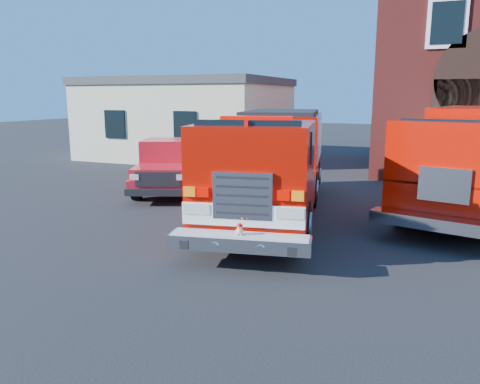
% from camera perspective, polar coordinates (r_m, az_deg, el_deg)
% --- Properties ---
extents(ground, '(100.00, 100.00, 0.00)m').
position_cam_1_polar(ground, '(11.70, 2.25, -5.15)').
color(ground, black).
rests_on(ground, ground).
extents(side_building, '(10.20, 8.20, 4.35)m').
position_cam_1_polar(side_building, '(26.83, -6.29, 9.02)').
color(side_building, beige).
rests_on(side_building, ground).
extents(fire_engine, '(4.42, 9.86, 2.94)m').
position_cam_1_polar(fire_engine, '(13.57, 3.96, 3.73)').
color(fire_engine, black).
rests_on(fire_engine, ground).
extents(pickup_truck, '(3.98, 6.04, 1.86)m').
position_cam_1_polar(pickup_truck, '(17.33, -8.29, 3.21)').
color(pickup_truck, black).
rests_on(pickup_truck, ground).
extents(secondary_truck, '(4.91, 9.75, 3.03)m').
position_cam_1_polar(secondary_truck, '(15.72, 27.19, 4.04)').
color(secondary_truck, black).
rests_on(secondary_truck, ground).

